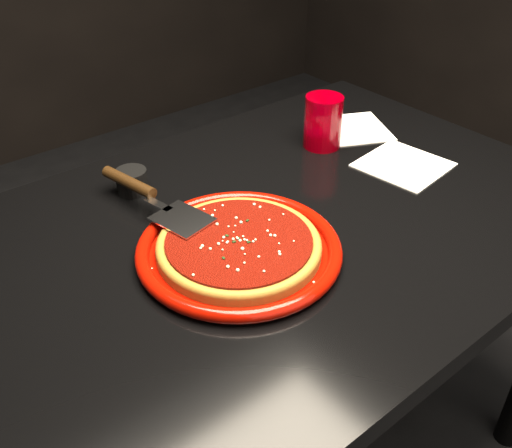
% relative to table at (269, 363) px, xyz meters
% --- Properties ---
extents(table, '(1.20, 0.80, 0.75)m').
position_rel_table_xyz_m(table, '(0.00, 0.00, 0.00)').
color(table, black).
rests_on(table, floor).
extents(plate, '(0.34, 0.34, 0.03)m').
position_rel_table_xyz_m(plate, '(-0.11, -0.04, 0.39)').
color(plate, '#840802').
rests_on(plate, table).
extents(pizza_crust, '(0.27, 0.27, 0.01)m').
position_rel_table_xyz_m(pizza_crust, '(-0.11, -0.04, 0.39)').
color(pizza_crust, brown).
rests_on(pizza_crust, plate).
extents(pizza_crust_rim, '(0.27, 0.27, 0.02)m').
position_rel_table_xyz_m(pizza_crust_rim, '(-0.11, -0.04, 0.40)').
color(pizza_crust_rim, brown).
rests_on(pizza_crust_rim, plate).
extents(pizza_sauce, '(0.24, 0.24, 0.01)m').
position_rel_table_xyz_m(pizza_sauce, '(-0.11, -0.04, 0.40)').
color(pizza_sauce, maroon).
rests_on(pizza_sauce, plate).
extents(parmesan_dusting, '(0.23, 0.23, 0.01)m').
position_rel_table_xyz_m(parmesan_dusting, '(-0.11, -0.04, 0.41)').
color(parmesan_dusting, beige).
rests_on(parmesan_dusting, plate).
extents(basil_flecks, '(0.21, 0.21, 0.00)m').
position_rel_table_xyz_m(basil_flecks, '(-0.11, -0.04, 0.41)').
color(basil_flecks, black).
rests_on(basil_flecks, plate).
extents(pizza_server, '(0.15, 0.33, 0.02)m').
position_rel_table_xyz_m(pizza_server, '(-0.15, 0.14, 0.42)').
color(pizza_server, silver).
rests_on(pizza_server, plate).
extents(cup, '(0.10, 0.10, 0.11)m').
position_rel_table_xyz_m(cup, '(0.28, 0.15, 0.43)').
color(cup, '#880009').
rests_on(cup, table).
extents(napkin_a, '(0.18, 0.18, 0.00)m').
position_rel_table_xyz_m(napkin_a, '(0.34, -0.02, 0.38)').
color(napkin_a, white).
rests_on(napkin_a, table).
extents(napkin_b, '(0.20, 0.21, 0.00)m').
position_rel_table_xyz_m(napkin_b, '(0.39, 0.16, 0.38)').
color(napkin_b, white).
rests_on(napkin_b, table).
extents(ramekin, '(0.07, 0.07, 0.05)m').
position_rel_table_xyz_m(ramekin, '(-0.14, 0.24, 0.40)').
color(ramekin, black).
rests_on(ramekin, table).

